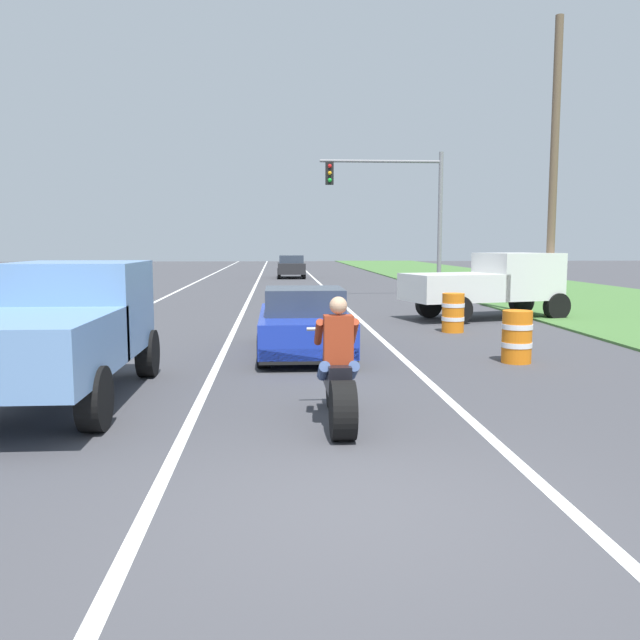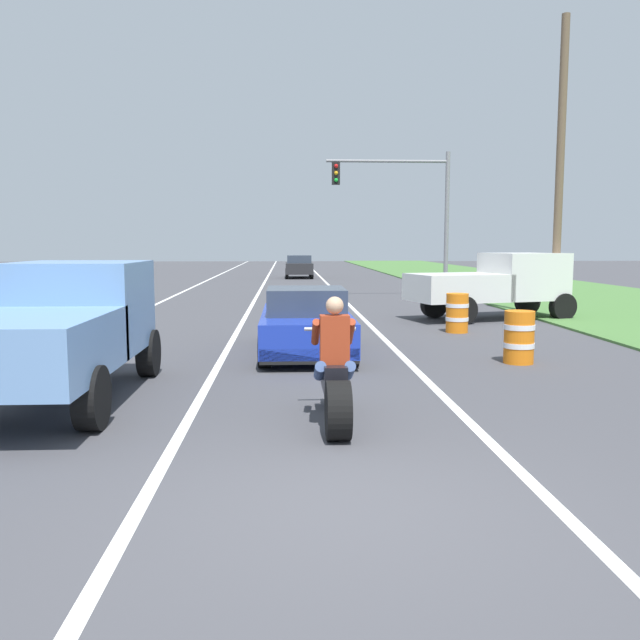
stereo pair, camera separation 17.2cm
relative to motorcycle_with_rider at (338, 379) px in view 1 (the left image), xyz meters
name	(u,v)px [view 1 (the left image)]	position (x,y,z in m)	size (l,w,h in m)	color
ground_plane	(358,507)	(-0.07, -2.58, -0.59)	(160.00, 160.00, 0.00)	#424247
lane_stripe_left_solid	(152,303)	(-5.47, 17.42, -0.59)	(0.14, 120.00, 0.01)	white
lane_stripe_right_solid	(340,302)	(1.73, 17.42, -0.59)	(0.14, 120.00, 0.01)	white
lane_stripe_centre_dashed	(247,303)	(-1.87, 17.42, -0.59)	(0.14, 120.00, 0.01)	white
grass_verge_right	(594,300)	(11.85, 17.42, -0.56)	(10.00, 120.00, 0.06)	#477538
motorcycle_with_rider	(338,379)	(0.00, 0.00, 0.00)	(0.70, 2.21, 1.62)	black
sports_car_blue	(304,323)	(-0.19, 5.49, 0.04)	(1.84, 4.30, 1.37)	#1E38B2
pickup_truck_left_lane_light_blue	(61,325)	(-3.83, 1.56, 0.51)	(2.02, 4.80, 1.98)	#6B93C6
pickup_truck_right_shoulder_white	(491,282)	(5.71, 11.53, 0.51)	(5.14, 3.14, 1.98)	silver
traffic_light_mast_near	(402,200)	(4.46, 19.31, 3.44)	(5.09, 0.34, 6.00)	gray
utility_pole_roadside	(554,170)	(7.53, 11.57, 3.84)	(0.24, 0.24, 8.87)	brown
construction_barrel_nearest	(517,336)	(3.81, 4.17, -0.09)	(0.58, 0.58, 1.00)	orange
construction_barrel_mid	(453,313)	(3.77, 8.57, -0.09)	(0.58, 0.58, 1.00)	orange
distant_car_far_ahead	(291,266)	(0.25, 35.85, 0.18)	(1.80, 4.00, 1.50)	#262628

